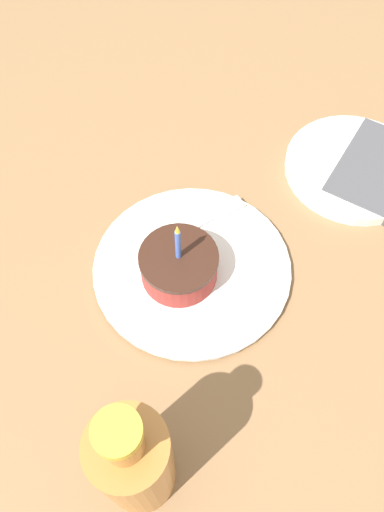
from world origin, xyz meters
name	(u,v)px	position (x,y,z in m)	size (l,w,h in m)	color
ground_plane	(214,272)	(0.00, 0.00, -0.02)	(2.40, 2.40, 0.04)	olive
plate	(192,267)	(0.02, 0.02, 0.01)	(0.29, 0.29, 0.01)	white
cake_slice	(179,265)	(0.03, 0.05, 0.04)	(0.11, 0.11, 0.12)	#99332D
fork	(199,224)	(0.05, -0.04, 0.02)	(0.10, 0.18, 0.00)	silver
bottle	(134,461)	(-0.07, 0.29, 0.09)	(0.08, 0.08, 0.23)	#B27233
side_plate	(354,168)	(-0.10, -0.28, 0.01)	(0.23, 0.23, 0.02)	white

